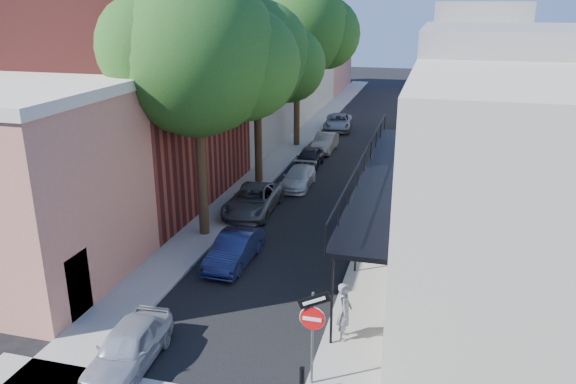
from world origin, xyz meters
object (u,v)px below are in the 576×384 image
Objects in this scene: parked_car_a at (129,347)px; parked_car_c at (253,200)px; oak_mid at (265,59)px; oak_far at (304,28)px; parked_car_d at (298,177)px; parked_car_e at (309,158)px; oak_near at (208,56)px; parked_car_g at (338,122)px; sign_post at (313,322)px; parked_car_f at (325,143)px; bollard at (302,381)px; pedestrian at (344,311)px; parked_car_b at (234,249)px.

parked_car_c is at bearing 88.26° from parked_car_a.
oak_far is (0.06, 9.04, 1.20)m from oak_mid.
parked_car_d is 1.05× the size of parked_car_e.
parked_car_e is at bearing -72.79° from oak_far.
oak_near is 3.06× the size of parked_car_a.
oak_mid is 16.33m from parked_car_g.
sign_post is 0.78× the size of parked_car_d.
parked_car_f is (1.90, 7.87, -6.43)m from oak_mid.
oak_near is 8.01m from oak_mid.
parked_car_a is 17.33m from parked_car_d.
oak_mid is at bearing 90.31° from parked_car_a.
parked_car_e is (0.91, 8.63, -0.03)m from parked_car_c.
oak_near is 17.01m from oak_far.
parked_car_a reaches higher than parked_car_d.
oak_far is at bearing 89.96° from oak_near.
bollard is 0.43× the size of pedestrian.
parked_car_b is 14.28m from parked_car_e.
parked_car_a is 0.98× the size of parked_car_b.
parked_car_g is (-0.46, 15.31, 0.09)m from parked_car_d.
sign_post is at bearing -67.05° from parked_car_c.
oak_near is (-6.37, 9.76, 7.36)m from bollard.
parked_car_d is at bearing 90.69° from parked_car_b.
pedestrian reaches higher than parked_car_b.
oak_near reaches higher than parked_car_g.
parked_car_c is at bearing 115.07° from sign_post.
parked_car_d is at bearing -78.26° from oak_far.
oak_far is 3.19× the size of parked_car_a.
bollard is at bearing -108.56° from sign_post.
oak_near is at bearing -96.35° from parked_car_f.
parked_car_d is at bearing 105.10° from sign_post.
sign_post reaches higher than parked_car_b.
parked_car_g is (1.51, 22.91, -7.24)m from oak_near.
parked_car_d is 1.01× the size of parked_car_f.
parked_car_b is at bearing -90.99° from parked_car_e.
bollard is 26.00m from parked_car_f.
parked_car_d is at bearing 83.73° from parked_car_a.
parked_car_f is at bearing -32.39° from oak_far.
parked_car_b is (1.92, -10.60, -6.43)m from oak_mid.
parked_car_g is at bearing 98.46° from bollard.
parked_car_f is (0.61, 25.55, -0.01)m from parked_car_a.
parked_car_a is 0.79× the size of parked_car_c.
sign_post is 0.65× the size of parked_car_g.
oak_near is at bearing 125.09° from sign_post.
parked_car_c is at bearing -104.91° from parked_car_d.
parked_car_a reaches higher than parked_car_e.
parked_car_g is at bearing 91.48° from parked_car_d.
oak_mid is 9.12m from oak_far.
parked_car_a is 32.62m from parked_car_g.
oak_mid is 2.73× the size of parked_car_a.
parked_car_d is 8.24m from parked_car_f.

